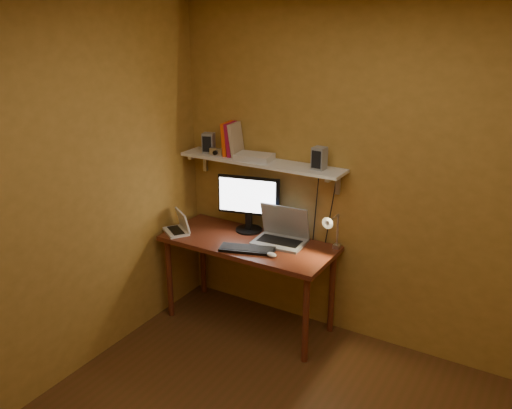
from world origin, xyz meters
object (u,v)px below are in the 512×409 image
Objects in this scene: mouse at (272,255)px; shelf_camera at (216,152)px; netbook at (179,226)px; laptop at (282,232)px; wall_shelf at (261,162)px; speaker_left at (209,143)px; monitor at (249,201)px; desk_lamp at (332,228)px; keyboard at (247,249)px; desk at (248,251)px; router at (254,157)px; speaker_right at (319,158)px.

shelf_camera is at bearing 171.84° from mouse.
laptop is at bearing 51.24° from netbook.
speaker_left reaches higher than wall_shelf.
monitor is 0.40m from laptop.
wall_shelf is 0.77m from desk_lamp.
desk_lamp is at bearing -17.95° from monitor.
wall_shelf is at bearing 61.81° from netbook.
keyboard is at bearing -73.19° from monitor.
speaker_left is at bearing 159.50° from desk.
desk_lamp is at bearing 10.81° from desk.
desk_lamp is 0.84m from router.
wall_shelf is at bearing -175.07° from speaker_right.
monitor is at bearing 101.18° from keyboard.
mouse is at bearing -43.68° from router.
speaker_right is at bearing -12.24° from monitor.
speaker_left reaches higher than desk.
laptop is 2.54× the size of speaker_left.
wall_shelf is at bearing 10.53° from shelf_camera.
netbook is at bearing -150.14° from router.
router is (-0.71, 0.05, 0.44)m from desk_lamp.
netbook is 1.32m from speaker_right.
router is at bearing 9.83° from shelf_camera.
shelf_camera reaches higher than desk.
desk_lamp is at bearing -5.88° from wall_shelf.
speaker_left is (-0.50, 0.19, 0.79)m from desk.
wall_shelf is at bearing 90.00° from desk.
laptop is 0.99× the size of keyboard.
shelf_camera is (-0.38, -0.07, 0.05)m from wall_shelf.
speaker_right is at bearing 5.01° from shelf_camera.
speaker_right reaches higher than speaker_left.
desk_lamp reaches higher than laptop.
mouse is 0.80m from speaker_right.
router is (0.45, -0.01, -0.06)m from speaker_left.
mouse is at bearing -40.65° from speaker_left.
desk_lamp reaches higher than netbook.
speaker_left is 1.00m from speaker_right.
wall_shelf is at bearing 14.95° from router.
desk is 8.46× the size of speaker_left.
speaker_left is at bearing 130.84° from keyboard.
laptop reaches higher than netbook.
shelf_camera is at bearing -169.47° from wall_shelf.
netbook reaches higher than mouse.
laptop is 0.45m from desk_lamp.
shelf_camera reaches higher than wall_shelf.
router is at bearing 167.12° from laptop.
router is (-0.05, 0.18, 0.73)m from desk.
laptop is 2.49× the size of speaker_right.
monitor reaches higher than desk.
monitor reaches higher than mouse.
speaker_left reaches higher than netbook.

